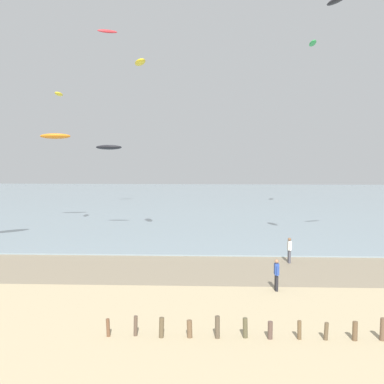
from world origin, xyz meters
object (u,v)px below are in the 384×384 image
(person_mid_beach, at_px, (277,274))
(kite_aloft_5, at_px, (140,62))
(kite_aloft_4, at_px, (55,136))
(kite_aloft_2, at_px, (313,43))
(kite_aloft_0, at_px, (109,147))
(kite_aloft_8, at_px, (337,0))
(kite_aloft_6, at_px, (59,94))
(person_far_down_beach, at_px, (289,249))
(kite_aloft_7, at_px, (107,31))

(person_mid_beach, distance_m, kite_aloft_5, 18.99)
(kite_aloft_4, bearing_deg, kite_aloft_5, 122.00)
(kite_aloft_2, distance_m, kite_aloft_5, 24.20)
(kite_aloft_0, bearing_deg, person_mid_beach, -54.25)
(kite_aloft_2, relative_size, kite_aloft_8, 1.22)
(person_mid_beach, xyz_separation_m, kite_aloft_6, (-16.51, 15.68, 11.33))
(person_far_down_beach, height_order, kite_aloft_8, kite_aloft_8)
(kite_aloft_5, relative_size, kite_aloft_7, 1.10)
(kite_aloft_4, distance_m, kite_aloft_6, 7.29)
(kite_aloft_7, bearing_deg, kite_aloft_0, -103.03)
(kite_aloft_2, distance_m, kite_aloft_4, 28.78)
(kite_aloft_8, bearing_deg, kite_aloft_4, -143.13)
(kite_aloft_0, xyz_separation_m, kite_aloft_8, (16.76, -11.14, 9.01))
(person_far_down_beach, xyz_separation_m, kite_aloft_2, (5.63, 21.61, 18.01))
(person_far_down_beach, height_order, kite_aloft_7, kite_aloft_7)
(kite_aloft_0, height_order, kite_aloft_6, kite_aloft_6)
(kite_aloft_4, xyz_separation_m, kite_aloft_7, (4.34, 4.58, 11.12))
(person_mid_beach, height_order, kite_aloft_7, kite_aloft_7)
(kite_aloft_5, distance_m, kite_aloft_7, 17.68)
(kite_aloft_0, bearing_deg, kite_aloft_8, -34.55)
(kite_aloft_6, xyz_separation_m, kite_aloft_8, (20.74, -10.00, 4.49))
(kite_aloft_4, bearing_deg, kite_aloft_2, -176.86)
(kite_aloft_5, xyz_separation_m, kite_aloft_6, (-7.73, 5.02, -1.70))
(kite_aloft_4, bearing_deg, kite_aloft_6, 101.00)
(kite_aloft_2, relative_size, kite_aloft_6, 1.32)
(kite_aloft_6, bearing_deg, kite_aloft_5, 48.37)
(person_far_down_beach, xyz_separation_m, kite_aloft_7, (-16.23, 19.85, 19.05))
(kite_aloft_2, distance_m, kite_aloft_7, 21.95)
(kite_aloft_6, bearing_deg, person_mid_beach, 37.87)
(kite_aloft_7, bearing_deg, person_mid_beach, -86.01)
(person_mid_beach, relative_size, kite_aloft_5, 0.73)
(kite_aloft_0, bearing_deg, kite_aloft_2, 28.48)
(kite_aloft_4, xyz_separation_m, kite_aloft_8, (23.10, -16.00, 7.89))
(kite_aloft_5, bearing_deg, person_mid_beach, -154.47)
(kite_aloft_7, distance_m, kite_aloft_8, 28.03)
(person_mid_beach, distance_m, kite_aloft_0, 22.05)
(kite_aloft_5, distance_m, kite_aloft_6, 9.37)
(person_mid_beach, relative_size, kite_aloft_8, 0.83)
(person_mid_beach, height_order, kite_aloft_2, kite_aloft_2)
(kite_aloft_0, bearing_deg, kite_aloft_5, -59.62)
(kite_aloft_0, distance_m, kite_aloft_5, 9.52)
(kite_aloft_5, bearing_deg, person_far_down_beach, -126.03)
(kite_aloft_2, bearing_deg, kite_aloft_6, -54.67)
(kite_aloft_0, height_order, kite_aloft_8, kite_aloft_8)
(person_mid_beach, height_order, kite_aloft_5, kite_aloft_5)
(person_mid_beach, height_order, kite_aloft_0, kite_aloft_0)
(kite_aloft_7, height_order, kite_aloft_8, kite_aloft_7)
(person_mid_beach, relative_size, kite_aloft_2, 0.68)
(kite_aloft_0, height_order, kite_aloft_5, kite_aloft_5)
(kite_aloft_6, bearing_deg, person_far_down_beach, 54.41)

